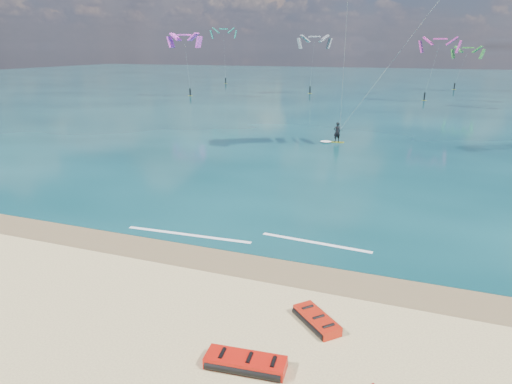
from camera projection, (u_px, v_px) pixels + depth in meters
ground at (350, 128)px, 53.62m from camera, size 320.00×320.00×0.00m
wet_sand_strip at (215, 259)px, 20.60m from camera, size 320.00×2.40×0.01m
sea at (393, 86)px, 110.74m from camera, size 320.00×200.00×0.04m
packed_kite_left at (246, 368)px, 13.65m from camera, size 2.75×1.43×0.42m
packed_kite_mid at (316, 324)px, 15.78m from camera, size 2.31×2.26×0.39m
kitesurfer_main at (367, 48)px, 39.12m from camera, size 13.47×9.50×17.62m
shoreline_foam at (244, 238)px, 22.76m from camera, size 12.47×1.92×0.01m
distant_kites at (377, 66)px, 83.99m from camera, size 80.02×35.12×13.94m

